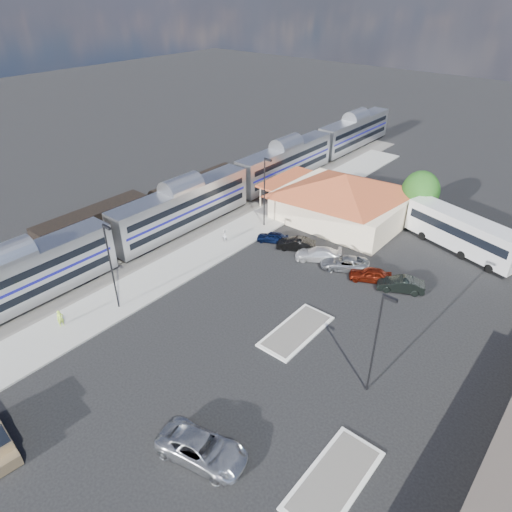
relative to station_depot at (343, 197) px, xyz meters
The scene contains 22 objects.
ground 24.63m from the station_depot, 79.24° to the right, with size 280.00×280.00×0.00m, color black.
railbed 23.14m from the station_depot, 135.78° to the right, with size 16.00×100.00×0.12m, color #4C4944.
platform 19.71m from the station_depot, 112.45° to the right, with size 5.50×92.00×0.18m, color gray.
passenger_train 20.20m from the station_depot, 131.71° to the right, with size 3.00×104.00×5.55m.
freight_cars 30.74m from the station_depot, 129.27° to the right, with size 2.80×46.00×4.00m.
station_depot is the anchor object (origin of this frame).
traffic_island_south 23.80m from the station_depot, 68.74° to the right, with size 3.30×7.50×0.21m.
traffic_island_north 37.12m from the station_depot, 59.88° to the right, with size 3.30×7.50×0.21m.
lamp_plat_s 30.74m from the station_depot, 101.94° to the right, with size 1.08×0.25×9.00m.
lamp_plat_n 10.45m from the station_depot, 128.41° to the right, with size 1.08×0.25×9.00m.
lamp_lot 29.30m from the station_depot, 55.24° to the right, with size 1.08×0.25×9.00m.
tree_depot 9.69m from the station_depot, 38.43° to the left, with size 4.71×4.71×6.63m.
suv 37.80m from the station_depot, 72.93° to the right, with size 2.85×6.17×1.71m, color #ABAEB4.
coach_bus 14.73m from the station_depot, ahead, with size 13.69×6.65×4.31m.
person_a 35.92m from the station_depot, 102.90° to the right, with size 0.60×0.39×1.64m, color #B1D943.
person_b 16.29m from the station_depot, 117.01° to the right, with size 0.78×0.61×1.60m, color silver.
parked_car_a 11.23m from the station_depot, 106.57° to the right, with size 1.50×3.73×1.27m, color #0B1638.
parked_car_b 10.47m from the station_depot, 89.56° to the right, with size 1.56×4.46×1.47m, color black.
parked_car_c 11.25m from the station_depot, 72.64° to the right, with size 2.05×5.05×1.47m, color white.
parked_car_d 12.31m from the station_depot, 57.55° to the right, with size 2.40×5.21×1.45m, color gray.
parked_car_e 14.47m from the station_depot, 47.30° to the right, with size 1.73×4.31×1.47m, color maroon.
parked_car_f 16.59m from the station_depot, 38.35° to the right, with size 1.60×4.60×1.51m, color black.
Camera 1 is at (21.16, -24.23, 26.78)m, focal length 32.00 mm.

